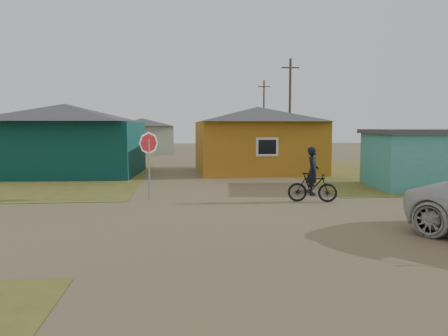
# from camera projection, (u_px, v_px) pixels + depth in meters

# --- Properties ---
(ground) EXTENTS (120.00, 120.00, 0.00)m
(ground) POSITION_uv_depth(u_px,v_px,m) (256.00, 224.00, 12.19)
(ground) COLOR #786345
(grass_ne) EXTENTS (20.00, 18.00, 0.00)m
(grass_ne) POSITION_uv_depth(u_px,v_px,m) (447.00, 172.00, 26.45)
(grass_ne) COLOR olive
(grass_ne) RESTS_ON ground
(house_teal) EXTENTS (8.93, 7.08, 4.00)m
(house_teal) POSITION_uv_depth(u_px,v_px,m) (66.00, 139.00, 24.53)
(house_teal) COLOR #093532
(house_teal) RESTS_ON ground
(house_yellow) EXTENTS (7.72, 6.76, 3.90)m
(house_yellow) POSITION_uv_depth(u_px,v_px,m) (257.00, 139.00, 26.11)
(house_yellow) COLOR #AF701B
(house_yellow) RESTS_ON ground
(shed_turquoise) EXTENTS (6.71, 4.93, 2.60)m
(shed_turquoise) POSITION_uv_depth(u_px,v_px,m) (441.00, 158.00, 19.44)
(shed_turquoise) COLOR teal
(shed_turquoise) RESTS_ON ground
(house_pale_west) EXTENTS (7.04, 6.15, 3.60)m
(house_pale_west) POSITION_uv_depth(u_px,v_px,m) (142.00, 135.00, 45.10)
(house_pale_west) COLOR #99A58E
(house_pale_west) RESTS_ON ground
(house_beige_east) EXTENTS (6.95, 6.05, 3.60)m
(house_beige_east) POSITION_uv_depth(u_px,v_px,m) (281.00, 134.00, 52.63)
(house_beige_east) COLOR tan
(house_beige_east) RESTS_ON ground
(house_pale_north) EXTENTS (6.28, 5.81, 3.40)m
(house_pale_north) POSITION_uv_depth(u_px,v_px,m) (88.00, 134.00, 56.21)
(house_pale_north) COLOR #99A58E
(house_pale_north) RESTS_ON ground
(utility_pole_near) EXTENTS (1.40, 0.20, 8.00)m
(utility_pole_near) POSITION_uv_depth(u_px,v_px,m) (290.00, 109.00, 34.23)
(utility_pole_near) COLOR #503B30
(utility_pole_near) RESTS_ON ground
(utility_pole_far) EXTENTS (1.40, 0.20, 8.00)m
(utility_pole_far) POSITION_uv_depth(u_px,v_px,m) (264.00, 114.00, 50.18)
(utility_pole_far) COLOR #503B30
(utility_pole_far) RESTS_ON ground
(stop_sign) EXTENTS (0.81, 0.25, 2.52)m
(stop_sign) POSITION_uv_depth(u_px,v_px,m) (149.00, 150.00, 16.28)
(stop_sign) COLOR gray
(stop_sign) RESTS_ON ground
(cyclist) EXTENTS (1.83, 0.89, 1.99)m
(cyclist) POSITION_uv_depth(u_px,v_px,m) (313.00, 182.00, 15.72)
(cyclist) COLOR black
(cyclist) RESTS_ON ground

